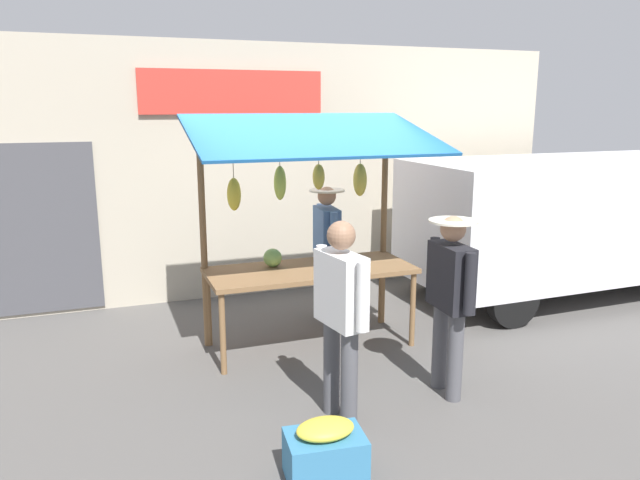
% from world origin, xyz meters
% --- Properties ---
extents(ground_plane, '(40.00, 40.00, 0.00)m').
position_xyz_m(ground_plane, '(0.00, 0.00, 0.00)').
color(ground_plane, '#514F4C').
extents(street_backdrop, '(9.00, 0.30, 3.40)m').
position_xyz_m(street_backdrop, '(0.06, -2.20, 1.70)').
color(street_backdrop, '#B2A893').
rests_on(street_backdrop, ground).
extents(market_stall, '(2.50, 1.46, 2.50)m').
position_xyz_m(market_stall, '(0.00, -0.03, 1.54)').
color(market_stall, brown).
rests_on(market_stall, ground).
extents(vendor_with_sunhat, '(0.42, 0.70, 1.64)m').
position_xyz_m(vendor_with_sunhat, '(-0.47, -0.75, 0.97)').
color(vendor_with_sunhat, '#232328').
rests_on(vendor_with_sunhat, ground).
extents(shopper_in_striped_shirt, '(0.30, 0.71, 1.70)m').
position_xyz_m(shopper_in_striped_shirt, '(0.30, 1.60, 0.99)').
color(shopper_in_striped_shirt, '#4C4C51').
rests_on(shopper_in_striped_shirt, ground).
extents(shopper_in_grey_tee, '(0.43, 0.70, 1.65)m').
position_xyz_m(shopper_in_grey_tee, '(-0.79, 1.49, 0.98)').
color(shopper_in_grey_tee, '#4C4C51').
rests_on(shopper_in_grey_tee, ground).
extents(parked_van, '(4.42, 1.90, 1.88)m').
position_xyz_m(parked_van, '(-3.77, -0.57, 1.12)').
color(parked_van, silver).
rests_on(parked_van, ground).
extents(produce_crate_near, '(0.59, 0.44, 0.44)m').
position_xyz_m(produce_crate_near, '(0.71, 2.33, 0.20)').
color(produce_crate_near, teal).
rests_on(produce_crate_near, ground).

